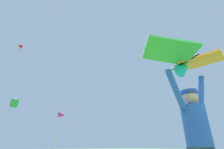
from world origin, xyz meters
TOP-DOWN VIEW (x-y plane):
  - kite_flyer_person at (-0.27, 0.25)m, footprint 0.80×0.42m
  - held_stunt_kite at (-0.29, 0.19)m, footprint 1.61×1.04m
  - distant_kite_red_mid_right at (-0.22, 32.20)m, footprint 1.17×1.13m
  - distant_kite_green_low_right at (0.37, 25.11)m, footprint 1.02×1.35m
  - marker_flag at (-0.22, 5.47)m, footprint 0.30×0.24m

SIDE VIEW (x-z plane):
  - kite_flyer_person at x=-0.27m, z-range -0.02..1.90m
  - marker_flag at x=-0.22m, z-range 0.77..2.87m
  - held_stunt_kite at x=-0.29m, z-range 1.93..2.32m
  - distant_kite_green_low_right at x=0.37m, z-range 5.72..7.14m
  - distant_kite_red_mid_right at x=-0.22m, z-range 18.32..20.19m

